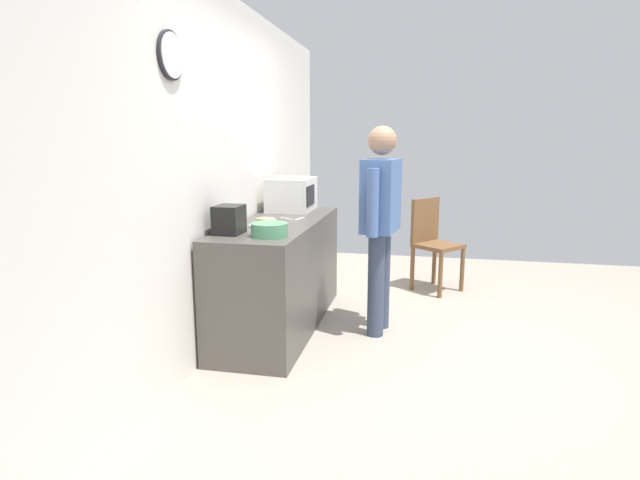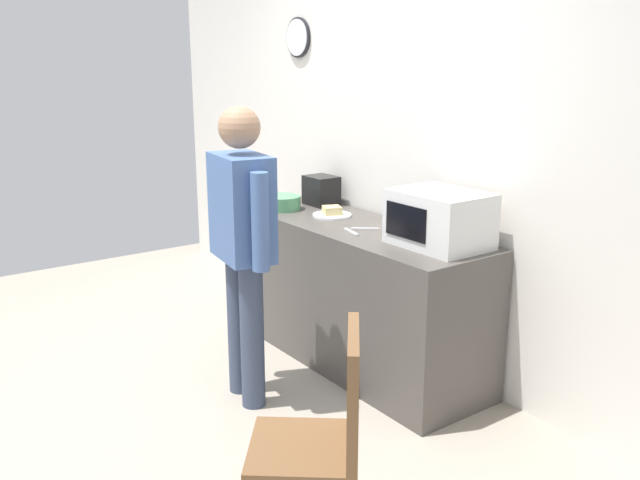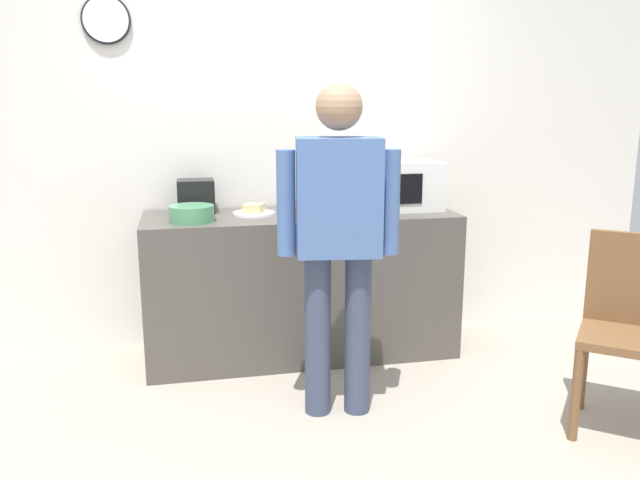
# 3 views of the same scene
# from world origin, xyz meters

# --- Properties ---
(ground_plane) EXTENTS (6.00, 6.00, 0.00)m
(ground_plane) POSITION_xyz_m (0.00, 0.00, 0.00)
(ground_plane) COLOR #9E9384
(back_wall) EXTENTS (5.40, 0.13, 2.60)m
(back_wall) POSITION_xyz_m (-0.00, 1.60, 1.30)
(back_wall) COLOR silver
(back_wall) RESTS_ON ground_plane
(kitchen_counter) EXTENTS (1.87, 0.62, 0.88)m
(kitchen_counter) POSITION_xyz_m (0.16, 1.22, 0.44)
(kitchen_counter) COLOR #4C4742
(kitchen_counter) RESTS_ON ground_plane
(microwave) EXTENTS (0.50, 0.39, 0.30)m
(microwave) POSITION_xyz_m (0.79, 1.28, 1.03)
(microwave) COLOR silver
(microwave) RESTS_ON kitchen_counter
(sandwich_plate) EXTENTS (0.25, 0.25, 0.07)m
(sandwich_plate) POSITION_xyz_m (-0.12, 1.25, 0.91)
(sandwich_plate) COLOR white
(sandwich_plate) RESTS_ON kitchen_counter
(salad_bowl) EXTENTS (0.25, 0.25, 0.09)m
(salad_bowl) POSITION_xyz_m (-0.48, 1.10, 0.93)
(salad_bowl) COLOR #4C8E60
(salad_bowl) RESTS_ON kitchen_counter
(toaster) EXTENTS (0.22, 0.18, 0.20)m
(toaster) POSITION_xyz_m (-0.45, 1.40, 0.98)
(toaster) COLOR black
(toaster) RESTS_ON kitchen_counter
(fork_utensil) EXTENTS (0.12, 0.15, 0.01)m
(fork_utensil) POSITION_xyz_m (0.27, 1.20, 0.89)
(fork_utensil) COLOR silver
(fork_utensil) RESTS_ON kitchen_counter
(spoon_utensil) EXTENTS (0.17, 0.06, 0.01)m
(spoon_utensil) POSITION_xyz_m (0.28, 1.09, 0.89)
(spoon_utensil) COLOR silver
(spoon_utensil) RESTS_ON kitchen_counter
(person_standing) EXTENTS (0.58, 0.30, 1.64)m
(person_standing) POSITION_xyz_m (0.20, 0.41, 0.96)
(person_standing) COLOR #37415A
(person_standing) RESTS_ON ground_plane
(wooden_chair) EXTENTS (0.56, 0.56, 0.94)m
(wooden_chair) POSITION_xyz_m (1.51, -0.01, 0.52)
(wooden_chair) COLOR brown
(wooden_chair) RESTS_ON ground_plane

